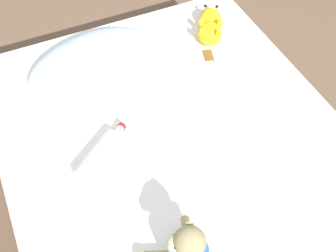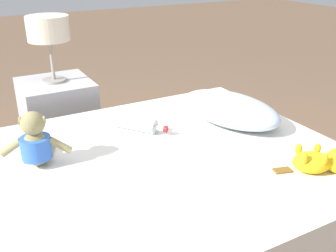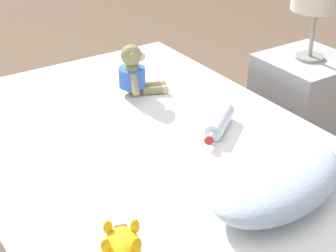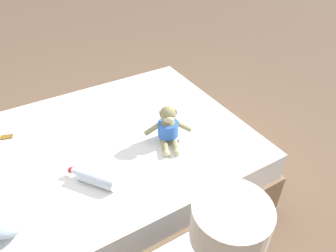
{
  "view_description": "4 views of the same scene",
  "coord_description": "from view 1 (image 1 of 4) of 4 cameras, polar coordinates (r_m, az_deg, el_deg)",
  "views": [
    {
      "loc": [
        -0.45,
        -0.8,
        1.81
      ],
      "look_at": [
        -0.03,
        0.11,
        0.57
      ],
      "focal_mm": 46.07,
      "sensor_mm": 36.0,
      "label": 1
    },
    {
      "loc": [
        1.31,
        -0.58,
        1.28
      ],
      "look_at": [
        -0.03,
        0.15,
        0.6
      ],
      "focal_mm": 42.3,
      "sensor_mm": 36.0,
      "label": 2
    },
    {
      "loc": [
        0.91,
        1.58,
        1.53
      ],
      "look_at": [
        -0.04,
        0.15,
        0.59
      ],
      "focal_mm": 56.7,
      "sensor_mm": 36.0,
      "label": 3
    },
    {
      "loc": [
        -1.42,
        0.37,
        1.67
      ],
      "look_at": [
        -0.18,
        -0.37,
        0.58
      ],
      "focal_mm": 32.92,
      "sensor_mm": 36.0,
      "label": 4
    }
  ],
  "objects": [
    {
      "name": "glass_bottle",
      "position": [
        1.6,
        -9.13,
        -3.83
      ],
      "size": [
        0.25,
        0.2,
        0.07
      ],
      "color": "silver",
      "rests_on": "bed"
    },
    {
      "name": "plush_yellow_creature",
      "position": [
        2.09,
        5.59,
        12.96
      ],
      "size": [
        0.21,
        0.31,
        0.1
      ],
      "color": "yellow",
      "rests_on": "bed"
    },
    {
      "name": "pillow",
      "position": [
        1.9,
        -10.2,
        8.46
      ],
      "size": [
        0.63,
        0.45,
        0.14
      ],
      "color": "silver",
      "rests_on": "bed"
    },
    {
      "name": "bed",
      "position": [
        1.82,
        2.35,
        -8.67
      ],
      "size": [
        1.35,
        1.82,
        0.48
      ],
      "color": "#846647",
      "rests_on": "ground_plane"
    },
    {
      "name": "ground_plane",
      "position": [
        2.03,
        2.14,
        -12.0
      ],
      "size": [
        16.0,
        16.0,
        0.0
      ],
      "primitive_type": "plane",
      "color": "brown"
    }
  ]
}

